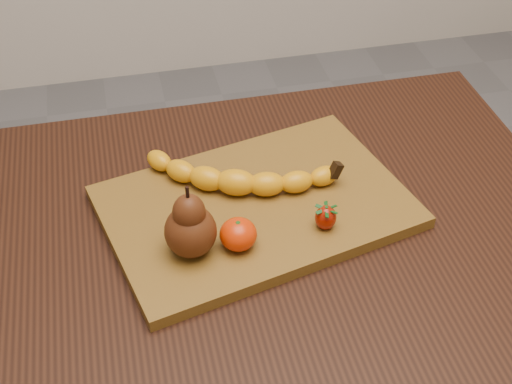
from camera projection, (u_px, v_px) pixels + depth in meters
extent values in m
cube|color=black|center=(252.00, 238.00, 1.08)|extent=(1.00, 0.70, 0.04)
cylinder|color=black|center=(10.00, 304.00, 1.48)|extent=(0.05, 0.05, 0.72)
cylinder|color=black|center=(416.00, 236.00, 1.63)|extent=(0.05, 0.05, 0.72)
cube|color=brown|center=(256.00, 207.00, 1.09)|extent=(0.51, 0.39, 0.02)
ellipsoid|color=red|center=(238.00, 234.00, 1.00)|extent=(0.06, 0.06, 0.05)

